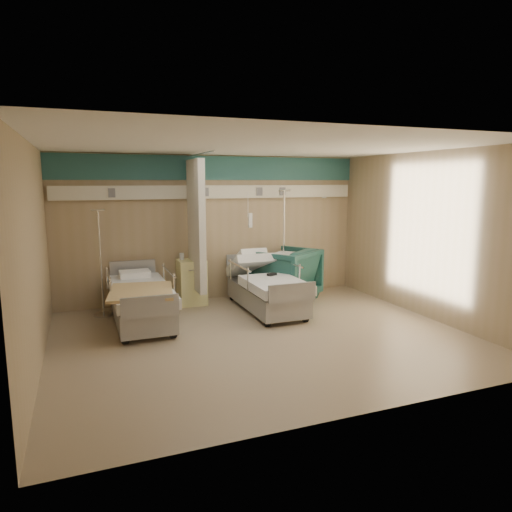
# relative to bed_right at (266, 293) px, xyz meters

# --- Properties ---
(ground) EXTENTS (6.00, 5.00, 0.00)m
(ground) POSITION_rel_bed_right_xyz_m (-0.60, -1.30, -0.32)
(ground) COLOR gray
(ground) RESTS_ON ground
(room_walls) EXTENTS (6.04, 5.04, 2.82)m
(room_walls) POSITION_rel_bed_right_xyz_m (-0.63, -1.05, 1.55)
(room_walls) COLOR tan
(room_walls) RESTS_ON ground
(bed_right) EXTENTS (1.00, 2.16, 0.63)m
(bed_right) POSITION_rel_bed_right_xyz_m (0.00, 0.00, 0.00)
(bed_right) COLOR silver
(bed_right) RESTS_ON ground
(bed_left) EXTENTS (1.00, 2.16, 0.63)m
(bed_left) POSITION_rel_bed_right_xyz_m (-2.20, 0.00, 0.00)
(bed_left) COLOR silver
(bed_left) RESTS_ON ground
(bedside_cabinet) EXTENTS (0.50, 0.48, 0.85)m
(bedside_cabinet) POSITION_rel_bed_right_xyz_m (-1.15, 0.90, 0.11)
(bedside_cabinet) COLOR #F5F199
(bedside_cabinet) RESTS_ON ground
(visitor_armchair) EXTENTS (1.51, 1.52, 1.02)m
(visitor_armchair) POSITION_rel_bed_right_xyz_m (0.65, 0.60, 0.19)
(visitor_armchair) COLOR #205049
(visitor_armchair) RESTS_ON ground
(waffle_blanket) EXTENTS (0.83, 0.82, 0.07)m
(waffle_blanket) POSITION_rel_bed_right_xyz_m (0.69, 0.59, 0.74)
(waffle_blanket) COLOR white
(waffle_blanket) RESTS_ON visitor_armchair
(iv_stand_right) EXTENTS (0.38, 0.38, 2.14)m
(iv_stand_right) POSITION_rel_bed_right_xyz_m (0.70, 0.80, 0.12)
(iv_stand_right) COLOR silver
(iv_stand_right) RESTS_ON ground
(iv_stand_left) EXTENTS (0.33, 0.33, 1.84)m
(iv_stand_left) POSITION_rel_bed_right_xyz_m (-2.76, 0.71, 0.06)
(iv_stand_left) COLOR silver
(iv_stand_left) RESTS_ON ground
(call_remote) EXTENTS (0.20, 0.15, 0.04)m
(call_remote) POSITION_rel_bed_right_xyz_m (0.11, 0.01, 0.34)
(call_remote) COLOR black
(call_remote) RESTS_ON bed_right
(tan_blanket) EXTENTS (1.09, 1.29, 0.04)m
(tan_blanket) POSITION_rel_bed_right_xyz_m (-2.24, -0.46, 0.34)
(tan_blanket) COLOR tan
(tan_blanket) RESTS_ON bed_left
(toiletry_bag) EXTENTS (0.25, 0.21, 0.12)m
(toiletry_bag) POSITION_rel_bed_right_xyz_m (-1.02, 0.89, 0.59)
(toiletry_bag) COLOR black
(toiletry_bag) RESTS_ON bedside_cabinet
(white_cup) EXTENTS (0.10, 0.10, 0.13)m
(white_cup) POSITION_rel_bed_right_xyz_m (-1.31, 0.98, 0.60)
(white_cup) COLOR white
(white_cup) RESTS_ON bedside_cabinet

